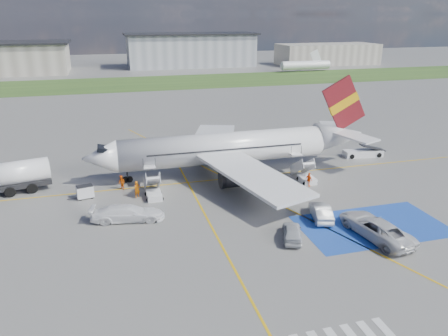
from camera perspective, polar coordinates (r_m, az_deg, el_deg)
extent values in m
plane|color=#60605E|center=(43.71, 4.75, -6.81)|extent=(400.00, 400.00, 0.00)
cube|color=#2D4C1E|center=(133.83, -9.46, 10.91)|extent=(400.00, 30.00, 0.01)
cube|color=gold|center=(54.18, 0.44, -1.40)|extent=(120.00, 0.20, 0.01)
cube|color=gold|center=(34.11, 2.48, -15.01)|extent=(0.20, 60.00, 0.01)
cube|color=gold|center=(54.18, 0.44, -1.40)|extent=(20.71, 56.45, 0.01)
cube|color=#1B42A3|center=(44.83, 18.75, -7.15)|extent=(14.00, 8.00, 0.01)
cube|color=gray|center=(175.51, -4.37, 15.06)|extent=(48.00, 18.00, 12.00)
cube|color=gray|center=(187.76, 13.34, 14.28)|extent=(40.00, 16.00, 8.00)
cylinder|color=silver|center=(54.91, -0.12, 2.63)|extent=(26.00, 3.90, 3.90)
cone|color=silver|center=(53.15, -15.92, 1.28)|extent=(4.00, 3.90, 3.90)
cube|color=black|center=(52.84, -15.38, 2.42)|extent=(1.67, 1.90, 0.82)
cone|color=silver|center=(60.93, 14.78, 4.07)|extent=(6.50, 3.90, 3.90)
cube|color=silver|center=(47.68, 3.73, -0.83)|extent=(9.86, 15.95, 1.40)
cube|color=silver|center=(63.23, -1.28, 4.33)|extent=(9.86, 15.95, 1.40)
cylinder|color=#38383A|center=(50.46, 1.56, -1.33)|extent=(3.40, 2.10, 2.10)
cylinder|color=#38383A|center=(60.68, -1.51, 2.29)|extent=(3.40, 2.10, 2.10)
cube|color=maroon|center=(60.12, 15.39, 8.13)|extent=(6.62, 0.30, 7.45)
cube|color=#D79B0B|center=(60.12, 15.39, 8.13)|extent=(4.36, 0.40, 3.08)
cube|color=silver|center=(58.43, 16.89, 3.93)|extent=(4.73, 5.95, 0.49)
cube|color=silver|center=(63.74, 13.89, 5.46)|extent=(4.73, 5.95, 0.49)
cube|color=black|center=(53.00, 0.44, 2.40)|extent=(19.50, 0.04, 0.18)
cube|color=black|center=(56.63, -0.64, 3.52)|extent=(19.50, 0.04, 0.18)
cube|color=silver|center=(50.05, -9.40, -1.71)|extent=(1.40, 3.73, 2.32)
cube|color=silver|center=(51.47, -9.71, 0.12)|extent=(1.40, 1.00, 0.12)
cylinder|color=black|center=(51.24, -10.52, 0.63)|extent=(0.06, 0.06, 1.10)
cylinder|color=black|center=(51.35, -8.97, 0.77)|extent=(0.06, 0.06, 1.10)
cube|color=silver|center=(48.98, -9.12, -3.57)|extent=(1.60, 2.40, 0.70)
cube|color=silver|center=(54.84, 10.15, 0.15)|extent=(1.40, 3.73, 2.32)
cube|color=silver|center=(56.14, 9.40, 1.78)|extent=(1.40, 1.00, 0.12)
cylinder|color=black|center=(55.69, 8.77, 2.26)|extent=(0.06, 0.06, 1.10)
cylinder|color=black|center=(56.26, 10.08, 2.36)|extent=(0.06, 0.06, 1.10)
cube|color=silver|center=(53.86, 10.80, -1.50)|extent=(1.60, 2.40, 0.70)
cylinder|color=silver|center=(54.87, -25.91, -0.62)|extent=(8.21, 4.35, 2.64)
cube|color=black|center=(55.29, -25.71, -1.91)|extent=(8.21, 4.35, 0.57)
cube|color=silver|center=(50.68, -17.70, -2.97)|extent=(1.98, 1.42, 1.26)
cube|color=black|center=(50.44, -17.78, -2.26)|extent=(1.87, 1.32, 0.11)
cube|color=silver|center=(65.70, 17.67, 1.85)|extent=(5.67, 2.39, 0.92)
cube|color=black|center=(66.10, 18.81, 2.56)|extent=(3.72, 1.74, 1.02)
imported|color=#B3B6BA|center=(40.30, 8.90, -8.26)|extent=(3.06, 4.53, 1.43)
imported|color=#B3B6BB|center=(44.60, 12.53, -5.59)|extent=(2.76, 4.93, 1.54)
imported|color=silver|center=(42.43, 19.23, -7.01)|extent=(3.69, 6.56, 2.34)
imported|color=white|center=(44.13, -12.51, -5.47)|extent=(5.64, 3.03, 2.10)
imported|color=orange|center=(49.39, -11.28, -2.74)|extent=(0.83, 0.73, 1.91)
imported|color=orange|center=(52.00, -13.22, -1.86)|extent=(1.01, 1.05, 1.70)
imported|color=#FD5C0D|center=(52.49, 11.04, -1.49)|extent=(0.70, 1.08, 1.70)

